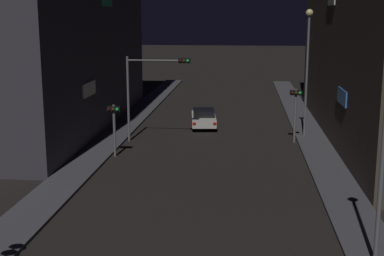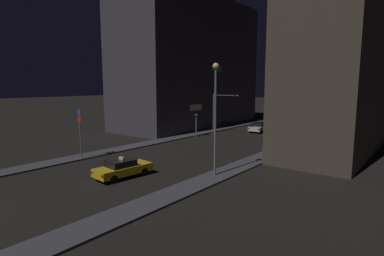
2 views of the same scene
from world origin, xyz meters
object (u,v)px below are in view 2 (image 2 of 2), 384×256
at_px(taxi, 123,168).
at_px(street_lamp_far_block, 303,94).
at_px(traffic_light_left_kerb, 196,120).
at_px(street_lamp_near_block, 215,104).
at_px(far_car, 259,127).
at_px(traffic_light_overhead, 223,105).
at_px(traffic_light_right_kerb, 291,120).
at_px(sign_pole_left, 80,129).

relative_size(taxi, street_lamp_far_block, 0.53).
relative_size(traffic_light_left_kerb, street_lamp_near_block, 0.38).
bearing_deg(taxi, traffic_light_left_kerb, 111.02).
relative_size(far_car, traffic_light_overhead, 0.80).
relative_size(traffic_light_left_kerb, street_lamp_far_block, 0.37).
relative_size(taxi, traffic_light_left_kerb, 1.43).
bearing_deg(traffic_light_overhead, street_lamp_near_block, -58.60).
bearing_deg(traffic_light_right_kerb, traffic_light_left_kerb, -157.16).
height_order(far_car, street_lamp_near_block, street_lamp_near_block).
bearing_deg(street_lamp_near_block, sign_pole_left, -165.86).
bearing_deg(sign_pole_left, street_lamp_far_block, 61.06).
bearing_deg(traffic_light_left_kerb, sign_pole_left, -92.48).
bearing_deg(street_lamp_far_block, taxi, -101.75).
xyz_separation_m(taxi, traffic_light_overhead, (-5.44, 22.34, 3.42)).
height_order(far_car, sign_pole_left, sign_pole_left).
distance_m(far_car, traffic_light_right_kerb, 8.18).
xyz_separation_m(far_car, sign_pole_left, (-5.48, -26.24, 2.21)).
relative_size(traffic_light_overhead, sign_pole_left, 1.24).
bearing_deg(traffic_light_overhead, sign_pole_left, -96.21).
height_order(taxi, traffic_light_overhead, traffic_light_overhead).
xyz_separation_m(far_car, traffic_light_left_kerb, (-4.74, -9.30, 1.60)).
relative_size(taxi, street_lamp_near_block, 0.54).
distance_m(taxi, street_lamp_far_block, 25.53).
bearing_deg(street_lamp_far_block, street_lamp_near_block, -89.12).
height_order(far_car, street_lamp_far_block, street_lamp_far_block).
bearing_deg(sign_pole_left, far_car, 78.21).
bearing_deg(traffic_light_left_kerb, street_lamp_near_block, -47.71).
height_order(traffic_light_right_kerb, street_lamp_near_block, street_lamp_near_block).
height_order(taxi, street_lamp_near_block, street_lamp_near_block).
bearing_deg(taxi, traffic_light_right_kerb, 79.48).
bearing_deg(traffic_light_overhead, taxi, -76.32).
xyz_separation_m(traffic_light_overhead, sign_pole_left, (-2.29, -21.06, -1.21)).
relative_size(traffic_light_right_kerb, street_lamp_near_block, 0.43).
height_order(taxi, traffic_light_right_kerb, traffic_light_right_kerb).
xyz_separation_m(traffic_light_left_kerb, traffic_light_right_kerb, (11.26, 4.74, 0.30)).
distance_m(far_car, street_lamp_near_block, 24.67).
distance_m(far_car, traffic_light_left_kerb, 10.56).
relative_size(traffic_light_right_kerb, sign_pole_left, 0.79).
relative_size(traffic_light_overhead, traffic_light_right_kerb, 1.58).
xyz_separation_m(traffic_light_overhead, street_lamp_far_block, (10.53, 2.13, 1.76)).
xyz_separation_m(far_car, traffic_light_right_kerb, (6.52, -4.55, 1.90)).
relative_size(traffic_light_left_kerb, traffic_light_right_kerb, 0.87).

